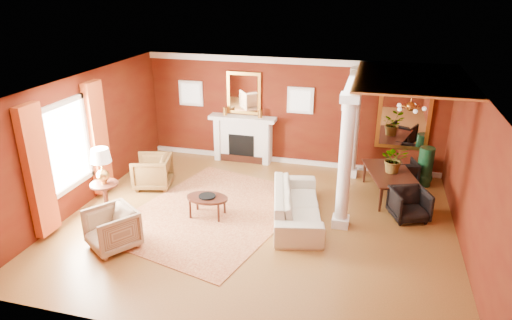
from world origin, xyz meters
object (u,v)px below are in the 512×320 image
(sofa, at_px, (297,199))
(coffee_table, at_px, (207,199))
(dining_table, at_px, (391,177))
(armchair_stripe, at_px, (112,227))
(side_table, at_px, (102,170))
(armchair_leopard, at_px, (152,170))

(sofa, xyz_separation_m, coffee_table, (-1.88, -0.35, -0.06))
(dining_table, bearing_deg, coffee_table, 103.17)
(sofa, bearing_deg, armchair_stripe, 109.06)
(coffee_table, relative_size, side_table, 0.61)
(armchair_stripe, bearing_deg, armchair_leopard, 135.64)
(sofa, relative_size, dining_table, 1.42)
(armchair_stripe, bearing_deg, dining_table, 70.32)
(coffee_table, bearing_deg, armchair_stripe, -129.07)
(sofa, height_order, armchair_leopard, sofa)
(armchair_stripe, distance_m, side_table, 1.61)
(armchair_stripe, distance_m, coffee_table, 2.07)
(armchair_stripe, bearing_deg, coffee_table, 85.59)
(armchair_stripe, distance_m, dining_table, 6.28)
(coffee_table, bearing_deg, side_table, -169.75)
(armchair_leopard, bearing_deg, dining_table, 85.85)
(armchair_leopard, distance_m, dining_table, 5.71)
(coffee_table, distance_m, dining_table, 4.31)
(side_table, relative_size, dining_table, 0.86)
(armchair_leopard, height_order, coffee_table, armchair_leopard)
(armchair_leopard, relative_size, dining_table, 0.51)
(armchair_leopard, relative_size, armchair_stripe, 1.02)
(sofa, xyz_separation_m, dining_table, (1.92, 1.70, 0.00))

